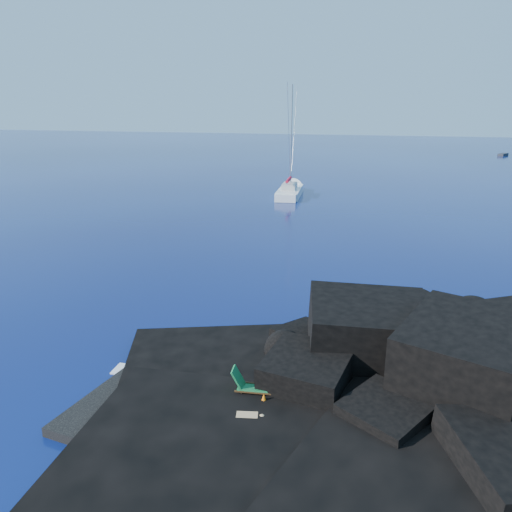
% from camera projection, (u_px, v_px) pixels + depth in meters
% --- Properties ---
extents(ground, '(400.00, 400.00, 0.00)m').
position_uv_depth(ground, '(81.00, 404.00, 18.72)').
color(ground, '#030633').
rests_on(ground, ground).
extents(headland, '(24.00, 24.00, 3.60)m').
position_uv_depth(headland, '(444.00, 420.00, 17.77)').
color(headland, black).
rests_on(headland, ground).
extents(beach, '(9.08, 6.86, 0.70)m').
position_uv_depth(beach, '(197.00, 418.00, 17.90)').
color(beach, black).
rests_on(beach, ground).
extents(surf_foam, '(10.00, 8.00, 0.06)m').
position_uv_depth(surf_foam, '(249.00, 362.00, 21.87)').
color(surf_foam, white).
rests_on(surf_foam, ground).
extents(sailboat, '(4.27, 13.15, 13.54)m').
position_uv_depth(sailboat, '(290.00, 196.00, 63.22)').
color(sailboat, white).
rests_on(sailboat, ground).
extents(deck_chair, '(1.88, 1.03, 1.23)m').
position_uv_depth(deck_chair, '(259.00, 383.00, 18.36)').
color(deck_chair, '#186D38').
rests_on(deck_chair, beach).
extents(towel, '(1.94, 1.24, 0.05)m').
position_uv_depth(towel, '(247.00, 421.00, 17.09)').
color(towel, silver).
rests_on(towel, beach).
extents(sunbather, '(1.77, 0.88, 0.27)m').
position_uv_depth(sunbather, '(247.00, 417.00, 17.04)').
color(sunbather, tan).
rests_on(sunbather, towel).
extents(marker_cone, '(0.44, 0.44, 0.53)m').
position_uv_depth(marker_cone, '(264.00, 400.00, 17.88)').
color(marker_cone, orange).
rests_on(marker_cone, beach).
extents(distant_boat_a, '(2.83, 4.17, 0.54)m').
position_uv_depth(distant_boat_a, '(503.00, 156.00, 116.42)').
color(distant_boat_a, '#28282D').
rests_on(distant_boat_a, ground).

